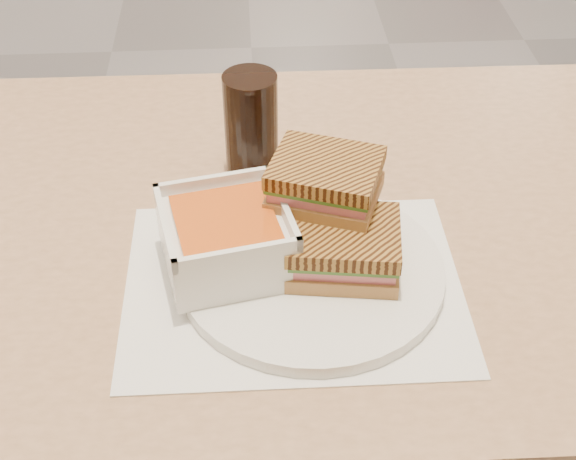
{
  "coord_description": "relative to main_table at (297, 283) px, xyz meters",
  "views": [
    {
      "loc": [
        -0.03,
        -2.64,
        1.36
      ],
      "look_at": [
        0.01,
        -2.0,
        0.82
      ],
      "focal_mm": 50.01,
      "sensor_mm": 36.0,
      "label": 1
    }
  ],
  "objects": [
    {
      "name": "main_table",
      "position": [
        0.0,
        0.0,
        0.0
      ],
      "size": [
        1.21,
        0.71,
        0.75
      ],
      "color": "tan",
      "rests_on": "ground"
    },
    {
      "name": "panini_lower",
      "position": [
        0.04,
        -0.11,
        0.16
      ],
      "size": [
        0.13,
        0.11,
        0.05
      ],
      "color": "#AD7448",
      "rests_on": "plate"
    },
    {
      "name": "soup_bowl",
      "position": [
        -0.08,
        -0.1,
        0.16
      ],
      "size": [
        0.16,
        0.16,
        0.07
      ],
      "color": "white",
      "rests_on": "plate"
    },
    {
      "name": "plate",
      "position": [
        0.01,
        -0.11,
        0.12
      ],
      "size": [
        0.29,
        0.29,
        0.02
      ],
      "color": "white",
      "rests_on": "tray_liner"
    },
    {
      "name": "tray_liner",
      "position": [
        -0.01,
        -0.12,
        0.11
      ],
      "size": [
        0.36,
        0.28,
        0.0
      ],
      "color": "white",
      "rests_on": "main_table"
    },
    {
      "name": "panini_upper",
      "position": [
        0.03,
        -0.06,
        0.21
      ],
      "size": [
        0.14,
        0.13,
        0.05
      ],
      "color": "#AD7448",
      "rests_on": "panini_lower"
    },
    {
      "name": "cola_glass",
      "position": [
        -0.05,
        0.09,
        0.18
      ],
      "size": [
        0.07,
        0.07,
        0.14
      ],
      "color": "black",
      "rests_on": "main_table"
    }
  ]
}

